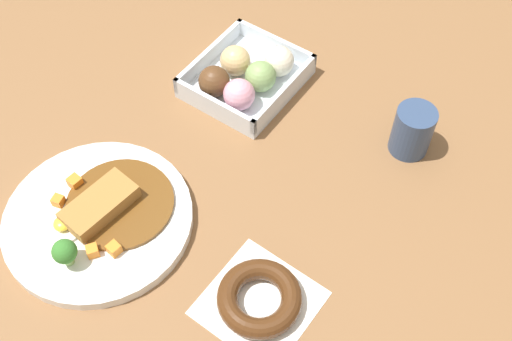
# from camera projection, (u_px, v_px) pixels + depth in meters

# --- Properties ---
(ground_plane) EXTENTS (1.60, 1.60, 0.00)m
(ground_plane) POSITION_uv_depth(u_px,v_px,m) (198.00, 172.00, 0.99)
(ground_plane) COLOR brown
(curry_plate) EXTENTS (0.28, 0.28, 0.07)m
(curry_plate) POSITION_uv_depth(u_px,v_px,m) (99.00, 218.00, 0.93)
(curry_plate) COLOR white
(curry_plate) RESTS_ON ground_plane
(donut_box) EXTENTS (0.19, 0.17, 0.07)m
(donut_box) POSITION_uv_depth(u_px,v_px,m) (246.00, 77.00, 1.08)
(donut_box) COLOR silver
(donut_box) RESTS_ON ground_plane
(chocolate_ring_donut) EXTENTS (0.15, 0.15, 0.03)m
(chocolate_ring_donut) POSITION_uv_depth(u_px,v_px,m) (259.00, 298.00, 0.85)
(chocolate_ring_donut) COLOR white
(chocolate_ring_donut) RESTS_ON ground_plane
(coffee_mug) EXTENTS (0.06, 0.06, 0.08)m
(coffee_mug) POSITION_uv_depth(u_px,v_px,m) (412.00, 131.00, 0.99)
(coffee_mug) COLOR #33476B
(coffee_mug) RESTS_ON ground_plane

